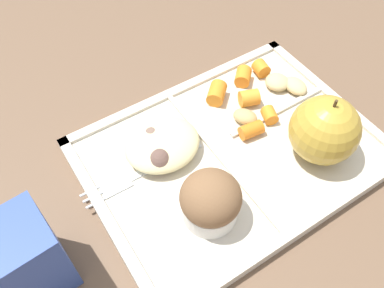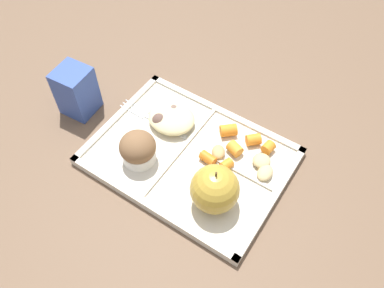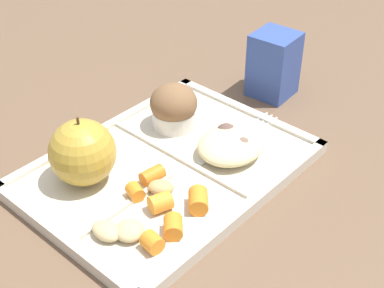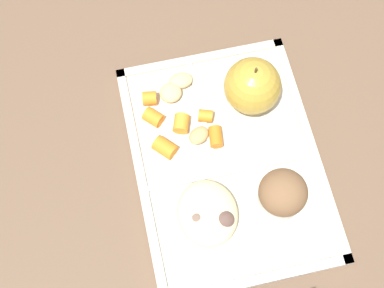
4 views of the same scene
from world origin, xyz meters
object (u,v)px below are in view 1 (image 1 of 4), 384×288
bran_muffin (210,201)px  milk_carton (27,258)px  lunch_tray (231,153)px  plastic_fork (137,175)px  green_apple (324,130)px

bran_muffin → milk_carton: size_ratio=0.65×
lunch_tray → bran_muffin: 0.11m
lunch_tray → bran_muffin: bran_muffin is taller
plastic_fork → bran_muffin: bearing=116.5°
plastic_fork → milk_carton: (0.15, 0.05, 0.04)m
lunch_tray → bran_muffin: (0.08, 0.06, 0.04)m
bran_muffin → plastic_fork: (0.05, -0.09, -0.03)m
green_apple → lunch_tray: bearing=-33.0°
bran_muffin → plastic_fork: bran_muffin is taller
bran_muffin → milk_carton: (0.20, -0.04, 0.01)m
green_apple → plastic_fork: 0.24m
green_apple → bran_muffin: size_ratio=1.39×
green_apple → plastic_fork: (0.22, -0.09, -0.04)m
bran_muffin → green_apple: bearing=180.0°
bran_muffin → milk_carton: 0.20m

